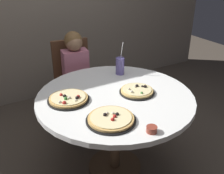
% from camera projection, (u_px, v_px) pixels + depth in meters
% --- Properties ---
extents(ground_plane, '(8.00, 8.00, 0.00)m').
position_uv_depth(ground_plane, '(115.00, 166.00, 2.43)').
color(ground_plane, '#4C4238').
extents(dining_table, '(1.26, 1.26, 0.75)m').
position_uv_depth(dining_table, '(115.00, 105.00, 2.14)').
color(dining_table, white).
rests_on(dining_table, ground_plane).
extents(chair_wooden, '(0.45, 0.45, 0.95)m').
position_uv_depth(chair_wooden, '(74.00, 78.00, 2.92)').
color(chair_wooden, brown).
rests_on(chair_wooden, ground_plane).
extents(diner_child, '(0.30, 0.43, 1.08)m').
position_uv_depth(diner_child, '(79.00, 89.00, 2.79)').
color(diner_child, '#3F4766').
rests_on(diner_child, ground_plane).
extents(pizza_veggie, '(0.29, 0.29, 0.05)m').
position_uv_depth(pizza_veggie, '(137.00, 91.00, 2.13)').
color(pizza_veggie, black).
rests_on(pizza_veggie, dining_table).
extents(pizza_cheese, '(0.34, 0.34, 0.05)m').
position_uv_depth(pizza_cheese, '(111.00, 119.00, 1.76)').
color(pizza_cheese, black).
rests_on(pizza_cheese, dining_table).
extents(pizza_pepperoni, '(0.32, 0.32, 0.05)m').
position_uv_depth(pizza_pepperoni, '(69.00, 99.00, 2.01)').
color(pizza_pepperoni, black).
rests_on(pizza_pepperoni, dining_table).
extents(soda_cup, '(0.08, 0.08, 0.31)m').
position_uv_depth(soda_cup, '(120.00, 66.00, 2.45)').
color(soda_cup, '#6659A5').
rests_on(soda_cup, dining_table).
extents(sauce_bowl, '(0.07, 0.07, 0.04)m').
position_uv_depth(sauce_bowl, '(152.00, 129.00, 1.65)').
color(sauce_bowl, brown).
rests_on(sauce_bowl, dining_table).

